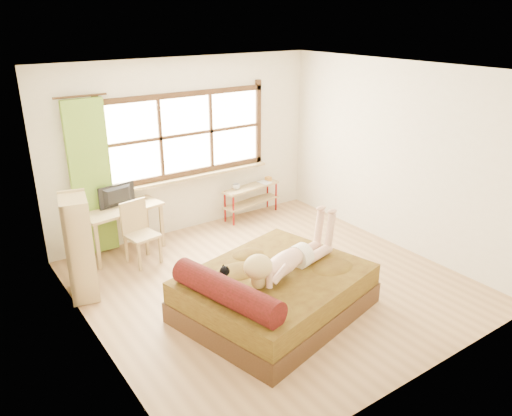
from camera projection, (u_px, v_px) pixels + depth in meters
floor at (272, 283)px, 6.51m from camera, size 4.50×4.50×0.00m
ceiling at (274, 70)px, 5.52m from camera, size 4.50×4.50×0.00m
wall_back at (186, 147)px, 7.74m from camera, size 4.50×0.00×4.50m
wall_front at (429, 255)px, 4.30m from camera, size 4.50×0.00×4.50m
wall_left at (87, 229)px, 4.82m from camera, size 0.00×4.50×4.50m
wall_right at (397, 157)px, 7.22m from camera, size 0.00×4.50×4.50m
window at (187, 137)px, 7.66m from camera, size 2.80×0.16×1.46m
curtain at (91, 179)px, 6.89m from camera, size 0.55×0.10×2.20m
bed at (272, 293)px, 5.77m from camera, size 2.36×2.06×0.77m
woman at (289, 248)px, 5.65m from camera, size 1.48×0.73×0.61m
kitten at (216, 278)px, 5.37m from camera, size 0.33×0.19×0.24m
desk at (122, 214)px, 7.12m from camera, size 1.20×0.70×0.71m
monitor at (119, 196)px, 7.07m from camera, size 0.56×0.16×0.32m
chair at (138, 229)px, 6.93m from camera, size 0.46×0.46×0.89m
pipe_shelf at (252, 194)px, 8.54m from camera, size 1.11×0.43×0.62m
cup at (236, 187)px, 8.30m from camera, size 0.14×0.14×0.09m
book at (261, 183)px, 8.58m from camera, size 0.20×0.25×0.02m
bookshelf at (79, 247)px, 6.02m from camera, size 0.43×0.62×1.29m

